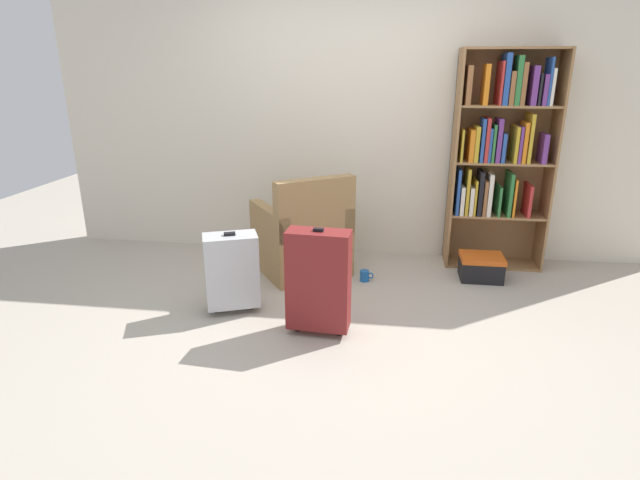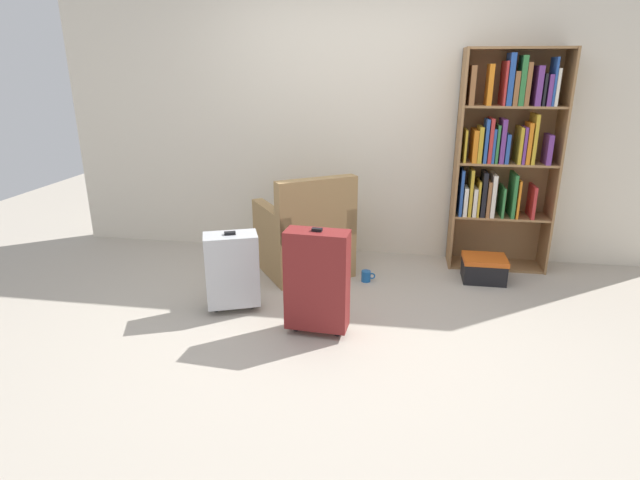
{
  "view_description": "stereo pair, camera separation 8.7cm",
  "coord_description": "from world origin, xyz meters",
  "px_view_note": "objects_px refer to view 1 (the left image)",
  "views": [
    {
      "loc": [
        0.3,
        -3.16,
        1.75
      ],
      "look_at": [
        -0.17,
        0.33,
        0.55
      ],
      "focal_mm": 28.46,
      "sensor_mm": 36.0,
      "label": 1
    },
    {
      "loc": [
        0.39,
        -3.14,
        1.75
      ],
      "look_at": [
        -0.17,
        0.33,
        0.55
      ],
      "focal_mm": 28.46,
      "sensor_mm": 36.0,
      "label": 2
    }
  ],
  "objects_px": {
    "armchair": "(303,238)",
    "suitcase_dark_red": "(318,280)",
    "suitcase_silver": "(232,270)",
    "storage_box": "(481,266)",
    "mug": "(365,276)",
    "bookshelf": "(500,151)"
  },
  "relations": [
    {
      "from": "armchair",
      "to": "suitcase_silver",
      "type": "relative_size",
      "value": 1.57
    },
    {
      "from": "mug",
      "to": "suitcase_dark_red",
      "type": "xyz_separation_m",
      "value": [
        -0.27,
        -0.94,
        0.35
      ]
    },
    {
      "from": "armchair",
      "to": "storage_box",
      "type": "relative_size",
      "value": 2.69
    },
    {
      "from": "bookshelf",
      "to": "suitcase_dark_red",
      "type": "relative_size",
      "value": 2.51
    },
    {
      "from": "armchair",
      "to": "suitcase_silver",
      "type": "distance_m",
      "value": 0.92
    },
    {
      "from": "bookshelf",
      "to": "mug",
      "type": "bearing_deg",
      "value": -153.01
    },
    {
      "from": "storage_box",
      "to": "suitcase_dark_red",
      "type": "xyz_separation_m",
      "value": [
        -1.27,
        -1.13,
        0.28
      ]
    },
    {
      "from": "armchair",
      "to": "suitcase_dark_red",
      "type": "relative_size",
      "value": 1.28
    },
    {
      "from": "mug",
      "to": "suitcase_silver",
      "type": "xyz_separation_m",
      "value": [
        -0.96,
        -0.69,
        0.28
      ]
    },
    {
      "from": "storage_box",
      "to": "suitcase_dark_red",
      "type": "distance_m",
      "value": 1.72
    },
    {
      "from": "suitcase_dark_red",
      "to": "suitcase_silver",
      "type": "relative_size",
      "value": 1.23
    },
    {
      "from": "bookshelf",
      "to": "mug",
      "type": "relative_size",
      "value": 15.9
    },
    {
      "from": "armchair",
      "to": "suitcase_dark_red",
      "type": "bearing_deg",
      "value": -75.01
    },
    {
      "from": "armchair",
      "to": "suitcase_dark_red",
      "type": "height_order",
      "value": "armchair"
    },
    {
      "from": "suitcase_silver",
      "to": "mug",
      "type": "bearing_deg",
      "value": 35.7
    },
    {
      "from": "bookshelf",
      "to": "suitcase_silver",
      "type": "bearing_deg",
      "value": -148.8
    },
    {
      "from": "suitcase_dark_red",
      "to": "mug",
      "type": "bearing_deg",
      "value": 73.93
    },
    {
      "from": "storage_box",
      "to": "suitcase_dark_red",
      "type": "height_order",
      "value": "suitcase_dark_red"
    },
    {
      "from": "mug",
      "to": "suitcase_silver",
      "type": "relative_size",
      "value": 0.19
    },
    {
      "from": "suitcase_silver",
      "to": "armchair",
      "type": "bearing_deg",
      "value": 64.54
    },
    {
      "from": "storage_box",
      "to": "mug",
      "type": "bearing_deg",
      "value": -169.56
    },
    {
      "from": "storage_box",
      "to": "armchair",
      "type": "bearing_deg",
      "value": -178.44
    }
  ]
}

